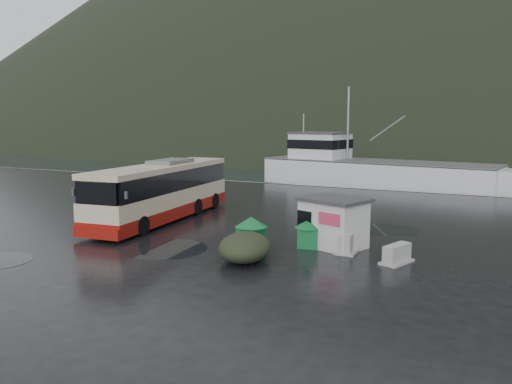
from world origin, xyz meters
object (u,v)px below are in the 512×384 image
at_px(fishing_trawler, 375,181).
at_px(white_van, 137,213).
at_px(ticket_kiosk, 333,247).
at_px(jersey_barrier_a, 348,251).
at_px(waste_bin_left, 309,247).
at_px(dome_tent, 245,261).
at_px(jersey_barrier_b, 396,263).
at_px(waste_bin_right, 251,249).
at_px(coach_bus, 163,219).

bearing_deg(fishing_trawler, white_van, -102.73).
relative_size(ticket_kiosk, jersey_barrier_a, 1.69).
xyz_separation_m(waste_bin_left, dome_tent, (-1.60, -3.29, 0.00)).
xyz_separation_m(waste_bin_left, jersey_barrier_b, (4.09, -0.87, 0.00)).
relative_size(jersey_barrier_a, fishing_trawler, 0.07).
xyz_separation_m(waste_bin_left, waste_bin_right, (-2.26, -1.37, 0.00)).
relative_size(white_van, waste_bin_right, 4.31).
xyz_separation_m(waste_bin_right, ticket_kiosk, (3.22, 1.94, 0.00)).
bearing_deg(white_van, jersey_barrier_a, 8.26).
height_order(waste_bin_left, jersey_barrier_b, waste_bin_left).
distance_m(dome_tent, jersey_barrier_a, 4.79).
bearing_deg(waste_bin_left, waste_bin_right, -148.73).
distance_m(waste_bin_right, dome_tent, 2.03).
bearing_deg(white_van, waste_bin_right, -3.38).
relative_size(coach_bus, jersey_barrier_a, 7.13).
xyz_separation_m(white_van, waste_bin_right, (10.37, -4.72, 0.00)).
height_order(coach_bus, white_van, coach_bus).
height_order(white_van, waste_bin_left, white_van).
relative_size(waste_bin_right, ticket_kiosk, 0.50).
xyz_separation_m(dome_tent, fishing_trawler, (-1.40, 30.24, 0.00)).
xyz_separation_m(dome_tent, jersey_barrier_a, (3.43, 3.34, 0.00)).
bearing_deg(coach_bus, jersey_barrier_a, -17.09).
height_order(dome_tent, jersey_barrier_a, dome_tent).
height_order(white_van, fishing_trawler, fishing_trawler).
distance_m(waste_bin_left, waste_bin_right, 2.64).
bearing_deg(waste_bin_left, ticket_kiosk, 30.93).
xyz_separation_m(waste_bin_right, fishing_trawler, (-0.74, 28.32, 0.00)).
xyz_separation_m(jersey_barrier_b, fishing_trawler, (-7.08, 27.82, 0.00)).
bearing_deg(jersey_barrier_b, white_van, 165.83).
relative_size(coach_bus, white_van, 1.95).
bearing_deg(dome_tent, jersey_barrier_a, 44.26).
xyz_separation_m(coach_bus, waste_bin_right, (7.65, -3.77, 0.00)).
relative_size(waste_bin_right, jersey_barrier_a, 0.85).
relative_size(dome_tent, ticket_kiosk, 1.02).
distance_m(white_van, jersey_barrier_a, 14.82).
height_order(coach_bus, dome_tent, coach_bus).
height_order(ticket_kiosk, jersey_barrier_a, ticket_kiosk).
bearing_deg(white_van, dome_tent, -9.96).
xyz_separation_m(white_van, dome_tent, (11.02, -6.64, 0.00)).
xyz_separation_m(coach_bus, dome_tent, (8.31, -5.68, 0.00)).
bearing_deg(waste_bin_left, coach_bus, 166.42).
height_order(white_van, jersey_barrier_b, white_van).
height_order(coach_bus, waste_bin_left, coach_bus).
distance_m(white_van, waste_bin_right, 11.39).
xyz_separation_m(white_van, waste_bin_left, (12.62, -3.35, 0.00)).
bearing_deg(white_van, fishing_trawler, 88.92).
xyz_separation_m(coach_bus, waste_bin_left, (9.91, -2.39, 0.00)).
xyz_separation_m(white_van, jersey_barrier_b, (16.71, -4.22, 0.00)).
bearing_deg(jersey_barrier_a, white_van, 167.15).
bearing_deg(ticket_kiosk, dome_tent, -103.18).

